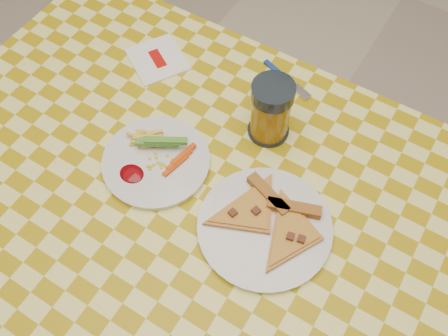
# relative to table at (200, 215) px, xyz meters

# --- Properties ---
(ground) EXTENTS (8.00, 8.00, 0.00)m
(ground) POSITION_rel_table_xyz_m (0.00, 0.00, -0.68)
(ground) COLOR beige
(ground) RESTS_ON ground
(table) EXTENTS (1.28, 0.88, 0.76)m
(table) POSITION_rel_table_xyz_m (0.00, 0.00, 0.00)
(table) COLOR silver
(table) RESTS_ON ground
(plate_left) EXTENTS (0.28, 0.28, 0.01)m
(plate_left) POSITION_rel_table_xyz_m (-0.12, 0.02, 0.08)
(plate_left) COLOR silver
(plate_left) RESTS_ON table
(plate_right) EXTENTS (0.33, 0.33, 0.01)m
(plate_right) POSITION_rel_table_xyz_m (0.14, 0.01, 0.08)
(plate_right) COLOR silver
(plate_right) RESTS_ON table
(fries_veggies) EXTENTS (0.16, 0.15, 0.04)m
(fries_veggies) POSITION_rel_table_xyz_m (-0.13, 0.04, 0.10)
(fries_veggies) COLOR gold
(fries_veggies) RESTS_ON plate_left
(pizza_slices) EXTENTS (0.28, 0.23, 0.02)m
(pizza_slices) POSITION_rel_table_xyz_m (0.15, 0.03, 0.09)
(pizza_slices) COLOR #C5753C
(pizza_slices) RESTS_ON plate_right
(drink_glass) EXTENTS (0.09, 0.09, 0.15)m
(drink_glass) POSITION_rel_table_xyz_m (0.04, 0.22, 0.14)
(drink_glass) COLOR black
(drink_glass) RESTS_ON table
(napkin) EXTENTS (0.17, 0.17, 0.01)m
(napkin) POSITION_rel_table_xyz_m (-0.29, 0.26, 0.08)
(napkin) COLOR white
(napkin) RESTS_ON table
(fork) EXTENTS (0.14, 0.06, 0.01)m
(fork) POSITION_rel_table_xyz_m (0.01, 0.37, 0.08)
(fork) COLOR navy
(fork) RESTS_ON table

